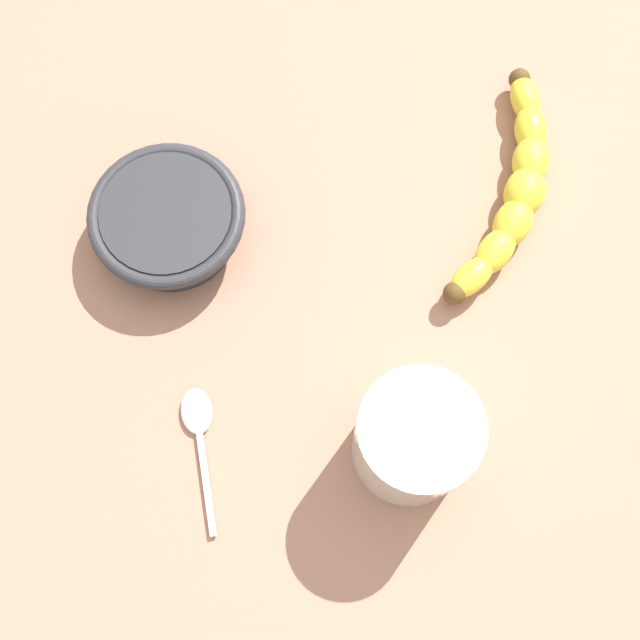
{
  "coord_description": "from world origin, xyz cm",
  "views": [
    {
      "loc": [
        14.37,
        -17.39,
        66.59
      ],
      "look_at": [
        2.23,
        -2.99,
        5.0
      ],
      "focal_mm": 47.08,
      "sensor_mm": 36.0,
      "label": 1
    }
  ],
  "objects_px": {
    "smoothie_glass": "(414,440)",
    "ceramic_bowl": "(168,220)",
    "teaspoon": "(198,420)",
    "banana": "(514,190)"
  },
  "relations": [
    {
      "from": "ceramic_bowl",
      "to": "teaspoon",
      "type": "xyz_separation_m",
      "value": [
        0.12,
        -0.1,
        -0.02
      ]
    },
    {
      "from": "smoothie_glass",
      "to": "ceramic_bowl",
      "type": "height_order",
      "value": "smoothie_glass"
    },
    {
      "from": "banana",
      "to": "teaspoon",
      "type": "xyz_separation_m",
      "value": [
        -0.07,
        -0.3,
        -0.01
      ]
    },
    {
      "from": "smoothie_glass",
      "to": "teaspoon",
      "type": "distance_m",
      "value": 0.17
    },
    {
      "from": "smoothie_glass",
      "to": "ceramic_bowl",
      "type": "relative_size",
      "value": 0.77
    },
    {
      "from": "smoothie_glass",
      "to": "ceramic_bowl",
      "type": "distance_m",
      "value": 0.26
    },
    {
      "from": "smoothie_glass",
      "to": "ceramic_bowl",
      "type": "xyz_separation_m",
      "value": [
        -0.26,
        0.02,
        -0.02
      ]
    },
    {
      "from": "banana",
      "to": "teaspoon",
      "type": "bearing_deg",
      "value": 145.16
    },
    {
      "from": "banana",
      "to": "teaspoon",
      "type": "height_order",
      "value": "banana"
    },
    {
      "from": "smoothie_glass",
      "to": "teaspoon",
      "type": "xyz_separation_m",
      "value": [
        -0.14,
        -0.09,
        -0.04
      ]
    }
  ]
}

